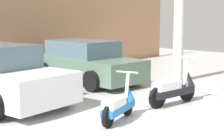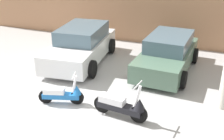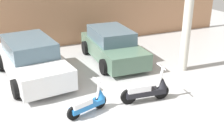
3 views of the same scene
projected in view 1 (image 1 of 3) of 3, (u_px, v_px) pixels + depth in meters
name	position (u px, v px, depth m)	size (l,w,h in m)	color
ground_plane	(162.00, 122.00, 6.86)	(28.00, 28.00, 0.00)	#B2B2B2
scooter_front_left	(120.00, 104.00, 6.96)	(1.33, 0.66, 0.96)	black
scooter_front_right	(175.00, 88.00, 8.26)	(1.61, 0.58, 1.12)	black
car_rear_center	(86.00, 62.00, 11.11)	(2.04, 4.02, 1.34)	#51705B
support_column_side	(179.00, 29.00, 11.00)	(0.34, 0.34, 3.39)	beige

